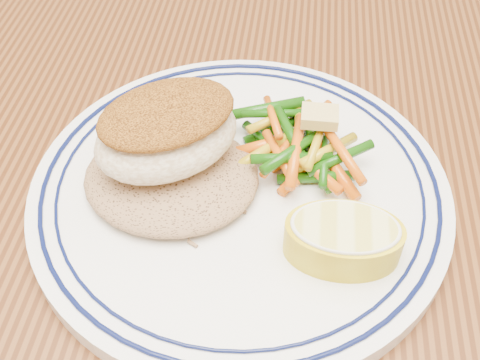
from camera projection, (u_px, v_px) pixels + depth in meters
name	position (u px, v px, depth m)	size (l,w,h in m)	color
dining_table	(178.00, 295.00, 0.47)	(1.50, 0.90, 0.75)	#44210D
plate	(240.00, 191.00, 0.41)	(0.28, 0.28, 0.02)	white
rice_pilaf	(171.00, 174.00, 0.39)	(0.12, 0.10, 0.02)	#8F6A47
fish_fillet	(167.00, 131.00, 0.38)	(0.12, 0.11, 0.05)	white
vegetable_pile	(298.00, 146.00, 0.41)	(0.11, 0.09, 0.03)	#DA5A0A
butter_pat	(320.00, 117.00, 0.40)	(0.02, 0.02, 0.01)	#D7BD69
lemon_wedge	(343.00, 238.00, 0.35)	(0.07, 0.06, 0.03)	yellow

